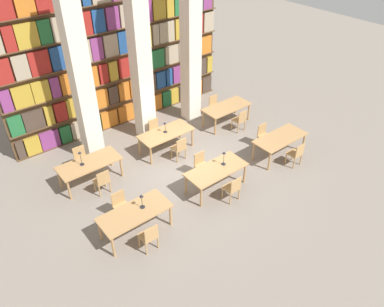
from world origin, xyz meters
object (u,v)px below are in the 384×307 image
Objects in this scene: desk_lamp_2 at (80,156)px; chair_10 at (240,120)px; chair_3 at (201,164)px; reading_table_4 at (166,134)px; chair_7 at (81,158)px; reading_table_5 at (227,108)px; chair_1 at (121,205)px; desk_lamp_0 at (142,199)px; reading_table_0 at (135,214)px; desk_lamp_3 at (165,125)px; reading_table_2 at (280,139)px; chair_2 at (233,188)px; chair_11 at (215,105)px; pillar_left at (80,76)px; pillar_center at (140,59)px; chair_4 at (296,154)px; reading_table_1 at (216,171)px; desk_lamp_1 at (224,156)px; chair_6 at (102,181)px; chair_9 at (156,130)px; pillar_right at (191,45)px; chair_5 at (264,135)px; chair_8 at (179,148)px; chair_0 at (149,236)px; reading_table_3 at (89,165)px.

desk_lamp_2 reaches higher than chair_10.
chair_3 is 1.92m from reading_table_4.
chair_7 reaches higher than reading_table_5.
chair_1 is 0.95m from desk_lamp_0.
desk_lamp_3 reaches higher than reading_table_0.
chair_7 reaches higher than reading_table_2.
chair_11 is at bearing 54.70° from chair_2.
desk_lamp_3 is (-2.89, 2.71, 0.36)m from reading_table_2.
chair_7 is (-0.68, -0.54, -2.52)m from pillar_left.
chair_11 is at bearing -10.22° from pillar_center.
chair_4 reaches higher than reading_table_5.
desk_lamp_3 is at bearing 14.34° from chair_11.
chair_2 is (2.19, -4.68, -2.52)m from pillar_left.
reading_table_5 is (2.92, 2.70, 0.00)m from reading_table_1.
reading_table_2 and reading_table_5 have the same top height.
desk_lamp_1 reaches higher than chair_11.
chair_6 is 3.20m from chair_9.
chair_6 is (-5.73, 2.01, -0.19)m from reading_table_2.
chair_3 is at bearing -157.01° from chair_10.
pillar_right is at bearing 38.44° from reading_table_0.
desk_lamp_2 reaches higher than reading_table_4.
chair_6 and chair_10 have the same top height.
chair_1 is 1.00× the size of chair_9.
chair_5 is 3.92m from chair_9.
desk_lamp_3 is 2.96m from reading_table_5.
reading_table_5 is at bearing 86.90° from chair_11.
reading_table_1 is 2.20× the size of chair_8.
pillar_center is at bearing 58.27° from chair_0.
chair_0 is 4.18m from chair_7.
reading_table_1 is at bearing 91.50° from chair_2.
chair_2 is 4.09m from chair_9.
desk_lamp_0 is 2.82m from chair_2.
chair_6 is 2.15× the size of desk_lamp_3.
reading_table_1 is at bearing -42.90° from reading_table_3.
chair_6 is (-5.73, 1.29, 0.00)m from chair_5.
chair_9 is (2.97, 4.13, 0.00)m from chair_0.
pillar_right is 5.71m from desk_lamp_2.
chair_0 is 1.00× the size of chair_4.
reading_table_1 is 0.75m from chair_2.
chair_9 is at bearing -85.71° from pillar_center.
reading_table_1 and reading_table_5 have the same top height.
desk_lamp_3 is at bearing 90.68° from chair_2.
pillar_right is 6.81× the size of chair_0.
pillar_center is 6.81× the size of chair_3.
chair_11 is (5.81, 0.01, 0.00)m from chair_7.
reading_table_5 is at bearing 45.75° from desk_lamp_1.
chair_1 is at bearing 92.82° from reading_table_0.
pillar_center reaches higher than chair_2.
pillar_left is 5.74m from chair_11.
pillar_left is 1.00× the size of pillar_center.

